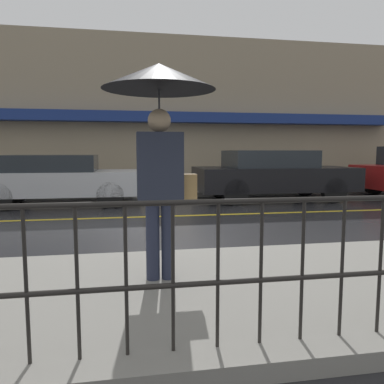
{
  "coord_description": "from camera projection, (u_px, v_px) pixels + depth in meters",
  "views": [
    {
      "loc": [
        -1.45,
        -8.11,
        1.42
      ],
      "look_at": [
        -0.58,
        -3.16,
        0.88
      ],
      "focal_mm": 35.0,
      "sensor_mm": 36.0,
      "label": 1
    }
  ],
  "objects": [
    {
      "name": "sidewalk_far",
      "position": [
        171.0,
        192.0,
        12.54
      ],
      "size": [
        28.0,
        1.86,
        0.14
      ],
      "color": "gray",
      "rests_on": "ground_plane"
    },
    {
      "name": "lane_marking",
      "position": [
        193.0,
        215.0,
        8.34
      ],
      "size": [
        25.2,
        0.12,
        0.01
      ],
      "color": "gold",
      "rests_on": "ground_plane"
    },
    {
      "name": "pedestrian",
      "position": [
        160.0,
        109.0,
        3.61
      ],
      "size": [
        1.09,
        1.09,
        2.12
      ],
      "color": "#23283D",
      "rests_on": "sidewalk_near"
    },
    {
      "name": "building_storefront",
      "position": [
        167.0,
        115.0,
        13.28
      ],
      "size": [
        28.0,
        0.85,
        5.47
      ],
      "color": "gray",
      "rests_on": "ground_plane"
    },
    {
      "name": "sidewalk_near",
      "position": [
        276.0,
        288.0,
        3.72
      ],
      "size": [
        28.0,
        2.72,
        0.14
      ],
      "color": "gray",
      "rests_on": "ground_plane"
    },
    {
      "name": "ground_plane",
      "position": [
        193.0,
        215.0,
        8.34
      ],
      "size": [
        80.0,
        80.0,
        0.0
      ],
      "primitive_type": "plane",
      "color": "#262628"
    },
    {
      "name": "car_silver",
      "position": [
        59.0,
        179.0,
        9.9
      ],
      "size": [
        4.22,
        1.74,
        1.33
      ],
      "color": "#B2B5BA",
      "rests_on": "ground_plane"
    },
    {
      "name": "car_black",
      "position": [
        273.0,
        174.0,
        10.91
      ],
      "size": [
        4.56,
        1.94,
        1.45
      ],
      "color": "black",
      "rests_on": "ground_plane"
    },
    {
      "name": "railing_foreground",
      "position": [
        343.0,
        250.0,
        2.56
      ],
      "size": [
        12.0,
        0.04,
        0.98
      ],
      "color": "black",
      "rests_on": "sidewalk_near"
    }
  ]
}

